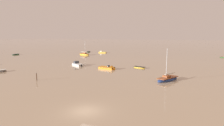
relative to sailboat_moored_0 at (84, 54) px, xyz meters
name	(u,v)px	position (x,y,z in m)	size (l,w,h in m)	color
ground_plane	(85,111)	(34.81, -60.12, -0.32)	(800.00, 800.00, 0.00)	tan
sailboat_moored_0	(84,54)	(0.00, 0.00, 0.00)	(6.84, 4.12, 7.32)	gold
motorboat_moored_0	(77,64)	(13.92, -29.00, -0.01)	(5.52, 4.26, 2.02)	white
motorboat_moored_1	(109,68)	(26.18, -31.57, -0.07)	(5.50, 2.63, 1.81)	orange
rowboat_moored_0	(89,52)	(-5.83, 14.99, -0.17)	(1.40, 3.48, 0.54)	#23602D
sailboat_moored_1	(168,79)	(42.95, -39.38, 0.00)	(4.83, 6.61, 7.21)	navy
rowboat_moored_2	(16,54)	(-31.86, -11.87, -0.15)	(1.52, 4.06, 0.63)	#23602D
rowboat_moored_3	(224,57)	(61.60, 12.03, -0.18)	(3.37, 1.95, 0.50)	#23602D
motorboat_moored_5	(102,52)	(3.06, 13.41, -0.06)	(4.69, 1.99, 1.73)	gold
rowboat_moored_5	(139,67)	(33.75, -26.49, -0.16)	(3.95, 2.32, 0.59)	gold
mooring_post_near	(37,77)	(16.85, -49.45, 0.47)	(0.22, 0.22, 1.84)	#4C3323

